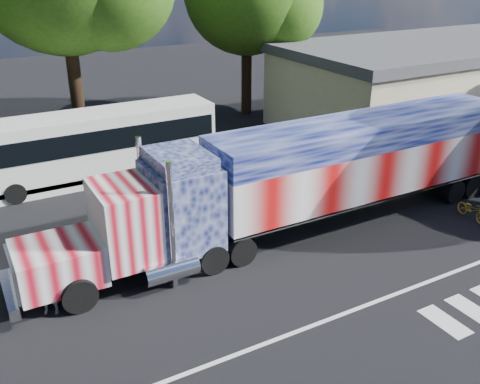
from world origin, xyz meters
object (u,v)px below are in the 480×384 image
semi_truck (313,174)px  woman (48,288)px  coach_bus (100,144)px  bicycle (472,210)px

semi_truck → woman: semi_truck is taller
semi_truck → coach_bus: semi_truck is taller
coach_bus → bicycle: size_ratio=7.17×
woman → semi_truck: bearing=28.9°
woman → bicycle: bearing=18.1°
coach_bus → woman: size_ratio=6.22×
coach_bus → woman: coach_bus is taller
semi_truck → woman: size_ratio=11.53×
woman → bicycle: size_ratio=1.15×
bicycle → coach_bus: bearing=141.1°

